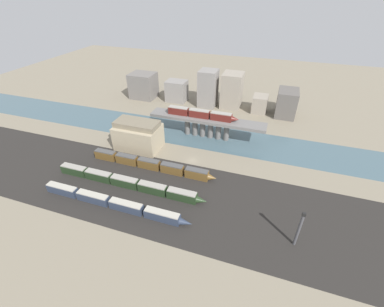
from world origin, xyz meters
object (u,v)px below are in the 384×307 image
(train_yard_mid, at_px, (128,183))
(signal_tower, at_px, (299,229))
(train_yard_near, at_px, (113,203))
(warehouse_building, at_px, (138,135))
(train_yard_far, at_px, (151,164))
(train_on_bridge, at_px, (202,114))

(train_yard_mid, xyz_separation_m, signal_tower, (62.26, -7.49, 4.85))
(train_yard_near, distance_m, train_yard_mid, 11.37)
(train_yard_mid, relative_size, warehouse_building, 3.05)
(signal_tower, bearing_deg, train_yard_mid, 173.14)
(train_yard_near, xyz_separation_m, train_yard_far, (2.87, 25.02, 0.28))
(train_on_bridge, relative_size, warehouse_building, 1.75)
(train_on_bridge, height_order, warehouse_building, train_on_bridge)
(train_on_bridge, bearing_deg, signal_tower, -49.85)
(train_yard_near, bearing_deg, signal_tower, 3.59)
(train_on_bridge, xyz_separation_m, train_yard_far, (-12.34, -33.91, -10.46))
(train_yard_far, bearing_deg, train_yard_mid, -104.26)
(warehouse_building, distance_m, signal_tower, 79.93)
(train_yard_mid, height_order, warehouse_building, warehouse_building)
(train_on_bridge, bearing_deg, train_yard_far, -110.00)
(train_yard_far, bearing_deg, train_on_bridge, 70.00)
(train_yard_mid, xyz_separation_m, warehouse_building, (-9.63, 27.45, 4.73))
(train_on_bridge, bearing_deg, train_yard_mid, -108.39)
(train_yard_near, height_order, train_yard_far, train_yard_far)
(train_yard_mid, bearing_deg, warehouse_building, 109.34)
(train_yard_near, relative_size, warehouse_building, 2.81)
(signal_tower, bearing_deg, train_yard_near, -176.41)
(train_yard_far, xyz_separation_m, warehouse_building, (-13.10, 13.78, 4.58))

